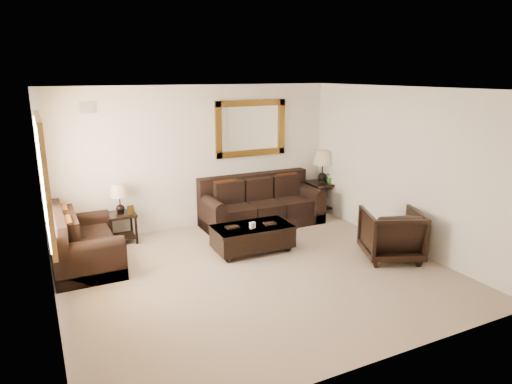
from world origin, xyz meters
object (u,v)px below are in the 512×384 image
armchair (391,232)px  coffee_table (252,235)px  end_table_right (322,172)px  loveseat (81,246)px  end_table_left (120,204)px  sofa (261,207)px

armchair → coffee_table: bearing=-10.4°
coffee_table → end_table_right: bearing=32.0°
loveseat → armchair: 4.88m
end_table_left → coffee_table: 2.38m
loveseat → sofa: bearing=-79.8°
sofa → end_table_right: size_ratio=1.75×
loveseat → end_table_right: 5.02m
coffee_table → armchair: bearing=-32.3°
end_table_left → armchair: size_ratio=1.20×
end_table_right → coffee_table: (-2.30, -1.34, -0.60)m
loveseat → end_table_right: end_table_right is taller
sofa → end_table_right: end_table_right is taller
sofa → armchair: bearing=-66.4°
end_table_left → armchair: 4.60m
coffee_table → armchair: 2.25m
end_table_left → coffee_table: bearing=-36.8°
end_table_left → end_table_right: size_ratio=0.80×
end_table_left → end_table_right: 4.18m
loveseat → coffee_table: (2.64, -0.61, -0.06)m
loveseat → coffee_table: size_ratio=1.23×
end_table_left → end_table_right: end_table_right is taller
loveseat → armchair: bearing=-112.5°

